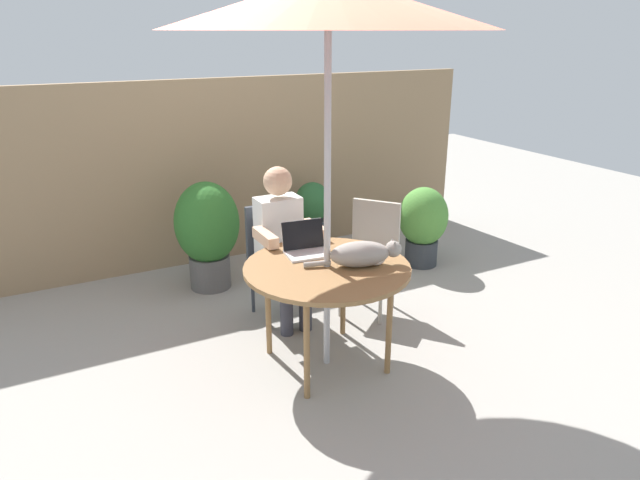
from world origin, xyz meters
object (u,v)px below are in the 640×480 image
at_px(patio_table, 327,273).
at_px(laptop, 305,244).
at_px(chair_empty, 372,247).
at_px(patio_umbrella, 328,3).
at_px(potted_plant_corner, 313,217).
at_px(person_seated, 282,237).
at_px(potted_plant_near_fence, 423,222).
at_px(potted_plant_by_chair, 207,230).
at_px(chair_occupied, 275,251).
at_px(cat, 364,254).

bearing_deg(patio_table, laptop, 93.58).
bearing_deg(patio_table, chair_empty, 38.86).
distance_m(patio_table, patio_umbrella, 1.67).
xyz_separation_m(patio_umbrella, chair_empty, (0.73, 0.59, -1.81)).
bearing_deg(patio_table, potted_plant_corner, 65.63).
distance_m(person_seated, potted_plant_near_fence, 1.77).
xyz_separation_m(person_seated, potted_plant_corner, (0.86, 1.17, -0.30)).
bearing_deg(laptop, potted_plant_by_chair, 103.07).
bearing_deg(chair_occupied, potted_plant_near_fence, 9.40).
relative_size(potted_plant_by_chair, potted_plant_corner, 1.27).
xyz_separation_m(cat, potted_plant_by_chair, (-0.54, 1.73, -0.27)).
height_order(chair_empty, person_seated, person_seated).
height_order(potted_plant_near_fence, potted_plant_corner, potted_plant_near_fence).
height_order(patio_umbrella, potted_plant_by_chair, patio_umbrella).
bearing_deg(potted_plant_corner, cat, -107.83).
bearing_deg(cat, person_seated, 104.39).
bearing_deg(patio_table, chair_occupied, 90.00).
height_order(chair_empty, potted_plant_by_chair, potted_plant_by_chair).
xyz_separation_m(patio_umbrella, cat, (0.21, -0.11, -1.53)).
distance_m(chair_occupied, potted_plant_near_fence, 1.72).
bearing_deg(cat, patio_umbrella, 152.72).
xyz_separation_m(chair_occupied, laptop, (-0.02, -0.59, 0.26)).
distance_m(chair_occupied, cat, 1.05).
bearing_deg(potted_plant_near_fence, chair_empty, -149.29).
height_order(person_seated, potted_plant_near_fence, person_seated).
height_order(patio_table, potted_plant_by_chair, potted_plant_by_chair).
xyz_separation_m(patio_table, potted_plant_by_chair, (-0.33, 1.62, -0.14)).
xyz_separation_m(chair_occupied, potted_plant_by_chair, (-0.33, 0.74, 0.01)).
bearing_deg(chair_occupied, potted_plant_corner, 49.78).
relative_size(patio_umbrella, cat, 4.02).
distance_m(potted_plant_by_chair, potted_plant_corner, 1.23).
bearing_deg(potted_plant_by_chair, patio_table, -78.59).
xyz_separation_m(patio_table, laptop, (-0.02, 0.29, 0.12)).
relative_size(patio_table, potted_plant_by_chair, 1.14).
relative_size(person_seated, cat, 2.00).
relative_size(chair_occupied, potted_plant_by_chair, 0.93).
relative_size(chair_empty, person_seated, 0.73).
bearing_deg(chair_empty, person_seated, 169.93).
height_order(person_seated, potted_plant_corner, person_seated).
xyz_separation_m(patio_table, cat, (0.21, -0.11, 0.14)).
relative_size(patio_table, patio_umbrella, 0.44).
height_order(cat, potted_plant_near_fence, cat).
xyz_separation_m(chair_empty, cat, (-0.52, -0.70, 0.28)).
height_order(chair_occupied, potted_plant_by_chair, potted_plant_by_chair).
relative_size(patio_table, person_seated, 0.89).
bearing_deg(potted_plant_by_chair, patio_umbrella, -78.59).
height_order(patio_table, laptop, laptop).
bearing_deg(chair_occupied, patio_umbrella, -90.00).
distance_m(patio_umbrella, chair_empty, 2.04).
height_order(potted_plant_near_fence, potted_plant_by_chair, potted_plant_by_chair).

